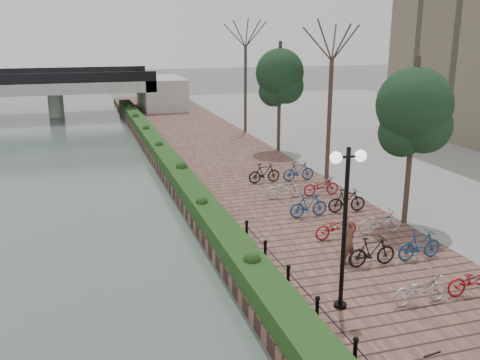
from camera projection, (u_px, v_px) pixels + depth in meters
name	position (u px, v px, depth m)	size (l,w,h in m)	color
promenade	(245.00, 181.00, 28.09)	(8.00, 75.00, 0.50)	brown
hedge	(172.00, 165.00, 29.28)	(1.10, 56.00, 0.60)	#223D16
chain_fence	(335.00, 331.00, 12.92)	(0.10, 14.10, 0.70)	black
lamppost	(346.00, 193.00, 13.90)	(1.02, 0.32, 4.51)	black
pedestrian	(348.00, 241.00, 17.44)	(0.55, 0.36, 1.52)	brown
bicycle_parking	(344.00, 214.00, 20.85)	(2.40, 14.69, 1.00)	#B5B5BA
street_trees	(362.00, 128.00, 23.86)	(3.20, 37.12, 6.80)	#33251E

